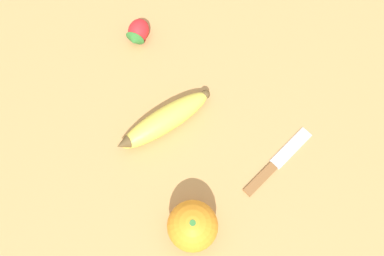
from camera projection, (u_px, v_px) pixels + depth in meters
ground_plane at (225, 80)px, 0.72m from camera, size 3.00×3.00×0.00m
banana at (165, 120)px, 0.66m from camera, size 0.20×0.08×0.04m
orange at (193, 226)px, 0.58m from camera, size 0.08×0.08×0.08m
strawberry at (138, 32)px, 0.73m from camera, size 0.07×0.06×0.04m
paring_knife at (276, 164)px, 0.65m from camera, size 0.16×0.02×0.01m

